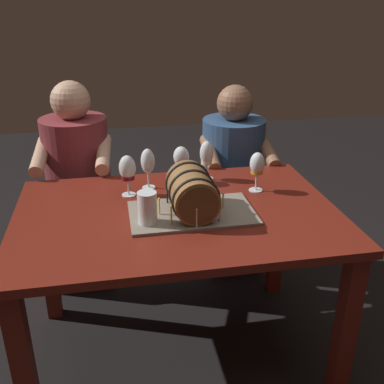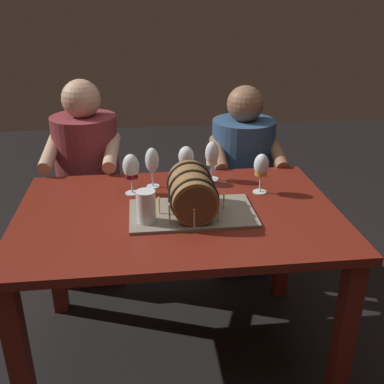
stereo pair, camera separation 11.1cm
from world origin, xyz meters
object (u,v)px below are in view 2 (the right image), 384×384
wine_glass_amber (261,167)px  barrel_cake (192,195)px  person_seated_right (241,187)px  wine_glass_white (212,156)px  wine_glass_rose (186,158)px  person_seated_left (90,191)px  beer_pint (146,210)px  wine_glass_empty (152,161)px  dining_table (178,234)px  wine_glass_red (131,168)px

wine_glass_amber → barrel_cake: bearing=-150.8°
barrel_cake → person_seated_right: size_ratio=0.45×
wine_glass_white → wine_glass_rose: wine_glass_white is taller
wine_glass_white → person_seated_left: bearing=147.9°
beer_pint → person_seated_right: 1.04m
person_seated_left → person_seated_right: bearing=-0.0°
barrel_cake → wine_glass_empty: bearing=115.7°
beer_pint → dining_table: bearing=38.6°
wine_glass_rose → person_seated_left: bearing=141.0°
barrel_cake → wine_glass_amber: barrel_cake is taller
wine_glass_red → person_seated_right: person_seated_right is taller
wine_glass_white → beer_pint: (-0.33, -0.43, -0.06)m
wine_glass_empty → wine_glass_amber: wine_glass_empty is taller
wine_glass_rose → person_seated_right: size_ratio=0.16×
wine_glass_red → person_seated_left: person_seated_left is taller
wine_glass_red → beer_pint: (0.06, -0.31, -0.06)m
person_seated_left → wine_glass_amber: bearing=-34.8°
person_seated_left → wine_glass_red: bearing=-64.2°
dining_table → wine_glass_red: bearing=133.3°
barrel_cake → wine_glass_rose: size_ratio=2.86×
wine_glass_empty → person_seated_right: bearing=40.4°
barrel_cake → wine_glass_white: size_ratio=2.65×
dining_table → wine_glass_empty: size_ratio=7.03×
wine_glass_empty → wine_glass_red: (-0.10, -0.07, -0.01)m
wine_glass_white → wine_glass_red: size_ratio=1.03×
dining_table → person_seated_right: size_ratio=1.19×
wine_glass_empty → wine_glass_rose: (0.16, 0.04, -0.01)m
barrel_cake → dining_table: bearing=143.7°
wine_glass_amber → person_seated_right: bearing=84.8°
wine_glass_red → beer_pint: 0.32m
barrel_cake → person_seated_left: bearing=123.1°
dining_table → wine_glass_red: 0.36m
wine_glass_rose → person_seated_right: bearing=48.0°
wine_glass_rose → beer_pint: 0.46m
wine_glass_empty → wine_glass_red: 0.12m
wine_glass_amber → beer_pint: (-0.52, -0.25, -0.06)m
wine_glass_red → wine_glass_amber: size_ratio=1.02×
wine_glass_white → person_seated_left: 0.82m
barrel_cake → person_seated_left: size_ratio=0.43×
barrel_cake → wine_glass_amber: size_ratio=2.77×
wine_glass_white → dining_table: bearing=-120.9°
beer_pint → person_seated_right: bearing=55.3°
wine_glass_rose → wine_glass_red: bearing=-157.2°
wine_glass_amber → person_seated_right: person_seated_right is taller
dining_table → person_seated_left: (-0.44, 0.72, -0.09)m
wine_glass_white → person_seated_right: 0.58m
wine_glass_empty → wine_glass_amber: 0.50m
wine_glass_amber → person_seated_left: 1.06m
wine_glass_amber → beer_pint: wine_glass_amber is taller
barrel_cake → beer_pint: bearing=-161.0°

